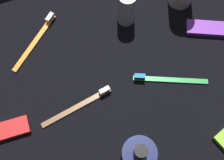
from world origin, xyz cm
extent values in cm
cube|color=black|center=(0.00, 0.00, -0.60)|extent=(84.00, 64.00, 1.20)
cylinder|color=#161E4C|center=(-2.41, -18.97, 9.00)|extent=(6.02, 6.02, 17.99)
cylinder|color=black|center=(-2.41, -18.97, 19.39)|extent=(2.20, 2.20, 2.80)
cylinder|color=silver|center=(9.90, 15.57, 5.05)|extent=(4.44, 4.44, 10.10)
cube|color=brown|center=(-9.77, -2.38, 0.45)|extent=(17.98, 3.89, 0.90)
cube|color=white|center=(-2.35, -1.25, 1.50)|extent=(2.74, 1.48, 1.20)
cube|color=green|center=(13.54, -4.11, 0.45)|extent=(16.90, 8.51, 0.90)
cube|color=#338CCC|center=(6.70, -1.03, 1.50)|extent=(2.82, 2.07, 1.20)
cube|color=orange|center=(-14.23, 17.49, 0.45)|extent=(14.59, 12.45, 0.90)
cube|color=white|center=(-8.47, 22.30, 1.50)|extent=(2.70, 2.51, 1.20)
cube|color=purple|center=(27.97, 5.13, 0.75)|extent=(11.11, 8.12, 1.50)
cube|color=red|center=(-26.37, -1.92, 0.75)|extent=(10.65, 4.71, 1.50)
camera|label=1|loc=(-9.13, -23.55, 70.31)|focal=49.77mm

